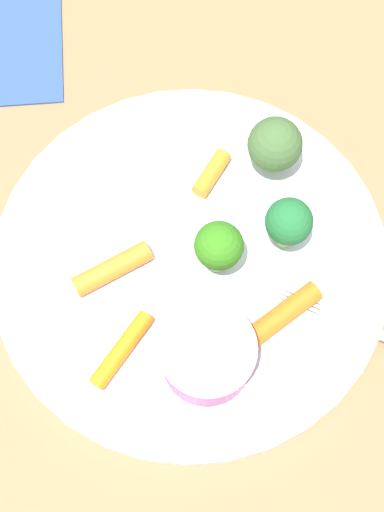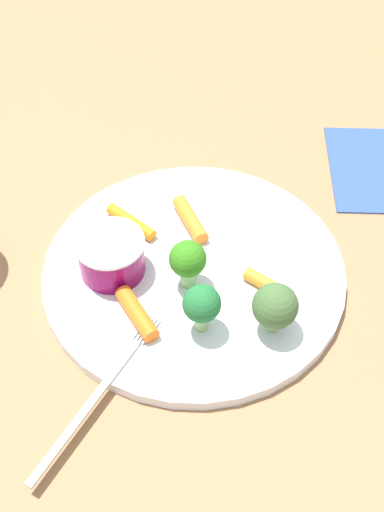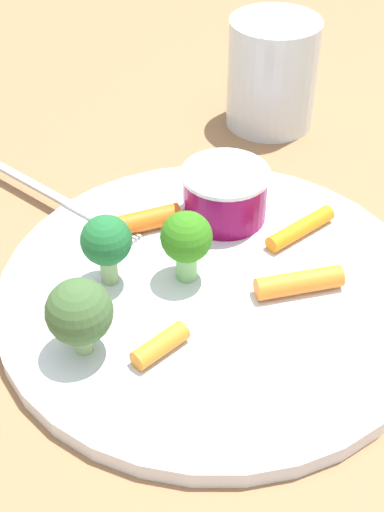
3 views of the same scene
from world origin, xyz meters
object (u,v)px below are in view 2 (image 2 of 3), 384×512
broccoli_floret_0 (202,305)px  fork (100,391)px  carrot_stick_2 (137,314)px  sauce_cup (111,256)px  broccoli_floret_2 (188,261)px  plate (194,272)px  carrot_stick_3 (131,222)px  carrot_stick_1 (263,282)px  broccoli_floret_1 (275,306)px  carrot_stick_0 (190,220)px

broccoli_floret_0 → fork: (0.10, 0.02, -0.03)m
carrot_stick_2 → sauce_cup: bearing=-91.4°
broccoli_floret_2 → fork: 0.14m
sauce_cup → fork: 0.13m
plate → broccoli_floret_2: broccoli_floret_2 is taller
plate → carrot_stick_3: size_ratio=4.85×
sauce_cup → carrot_stick_3: sauce_cup is taller
carrot_stick_3 → fork: bearing=59.5°
plate → fork: bearing=33.9°
plate → carrot_stick_1: bearing=134.0°
broccoli_floret_2 → carrot_stick_2: broccoli_floret_2 is taller
carrot_stick_2 → broccoli_floret_1: bearing=149.3°
plate → carrot_stick_1: size_ratio=7.59×
carrot_stick_2 → carrot_stick_3: size_ratio=0.97×
plate → sauce_cup: size_ratio=4.47×
sauce_cup → carrot_stick_0: 0.09m
broccoli_floret_1 → carrot_stick_2: broccoli_floret_1 is taller
sauce_cup → carrot_stick_1: 0.14m
carrot_stick_2 → carrot_stick_3: bearing=-109.9°
plate → carrot_stick_0: 0.06m
sauce_cup → carrot_stick_0: sauce_cup is taller
carrot_stick_3 → fork: (0.09, 0.16, -0.00)m
broccoli_floret_1 → carrot_stick_3: size_ratio=0.88×
broccoli_floret_2 → carrot_stick_3: (0.02, -0.09, -0.03)m
broccoli_floret_2 → broccoli_floret_0: bearing=77.5°
broccoli_floret_0 → fork: 0.11m
carrot_stick_3 → fork: 0.18m
carrot_stick_2 → carrot_stick_3: 0.11m
plate → broccoli_floret_1: 0.10m
broccoli_floret_1 → fork: size_ratio=0.34×
fork → broccoli_floret_0: bearing=-168.4°
carrot_stick_2 → fork: carrot_stick_2 is taller
broccoli_floret_0 → fork: size_ratio=0.34×
broccoli_floret_0 → carrot_stick_0: broccoli_floret_0 is taller
broccoli_floret_2 → carrot_stick_2: (0.06, 0.02, -0.02)m
broccoli_floret_2 → carrot_stick_3: broccoli_floret_2 is taller
broccoli_floret_0 → broccoli_floret_1: 0.06m
carrot_stick_2 → broccoli_floret_0: bearing=144.5°
carrot_stick_3 → carrot_stick_1: bearing=122.5°
plate → carrot_stick_1: carrot_stick_1 is taller
carrot_stick_2 → carrot_stick_3: carrot_stick_2 is taller
sauce_cup → fork: sauce_cup is taller
plate → broccoli_floret_0: (0.02, 0.06, 0.04)m
carrot_stick_3 → fork: carrot_stick_3 is taller
carrot_stick_0 → fork: (0.15, 0.14, -0.01)m
plate → broccoli_floret_2: (0.01, 0.01, 0.04)m
broccoli_floret_1 → fork: broccoli_floret_1 is taller
broccoli_floret_0 → broccoli_floret_1: same height
broccoli_floret_2 → carrot_stick_1: 0.07m
broccoli_floret_2 → carrot_stick_1: bearing=150.4°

